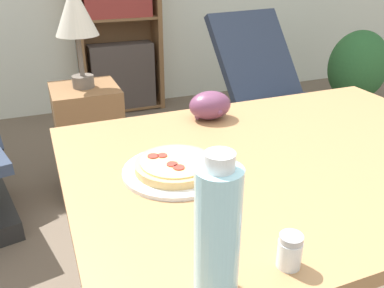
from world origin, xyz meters
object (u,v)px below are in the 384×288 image
at_px(grape_bunch, 211,105).
at_px(salt_shaker, 290,251).
at_px(pizza_on_plate, 176,168).
at_px(side_table, 90,140).
at_px(drink_bottle, 217,232).
at_px(table_lamp, 75,15).
at_px(bookshelf, 118,26).
at_px(potted_plant_floor, 357,71).
at_px(lounge_chair_far, 268,109).

distance_m(grape_bunch, salt_shaker, 0.70).
distance_m(pizza_on_plate, side_table, 1.34).
relative_size(pizza_on_plate, side_table, 0.43).
bearing_deg(drink_bottle, side_table, 89.51).
xyz_separation_m(grape_bunch, table_lamp, (-0.28, 0.96, 0.18)).
bearing_deg(bookshelf, drink_bottle, -99.32).
relative_size(side_table, table_lamp, 1.20).
bearing_deg(potted_plant_floor, lounge_chair_far, -162.16).
xyz_separation_m(drink_bottle, salt_shaker, (0.14, 0.01, -0.09)).
height_order(salt_shaker, table_lamp, table_lamp).
height_order(grape_bunch, table_lamp, table_lamp).
bearing_deg(lounge_chair_far, table_lamp, 175.56).
xyz_separation_m(drink_bottle, side_table, (0.01, 1.65, -0.56)).
distance_m(salt_shaker, bookshelf, 2.89).
relative_size(lounge_chair_far, potted_plant_floor, 1.29).
height_order(salt_shaker, bookshelf, bookshelf).
bearing_deg(pizza_on_plate, side_table, 92.56).
relative_size(pizza_on_plate, bookshelf, 0.17).
distance_m(grape_bunch, side_table, 1.11).
bearing_deg(side_table, bookshelf, 69.58).
distance_m(bookshelf, potted_plant_floor, 1.97).
bearing_deg(pizza_on_plate, salt_shaker, -79.41).
bearing_deg(table_lamp, bookshelf, 69.58).
bearing_deg(drink_bottle, salt_shaker, 3.19).
height_order(grape_bunch, drink_bottle, drink_bottle).
distance_m(side_table, potted_plant_floor, 2.27).
xyz_separation_m(side_table, table_lamp, (0.00, -0.00, 0.66)).
xyz_separation_m(grape_bunch, drink_bottle, (-0.30, -0.69, 0.07)).
height_order(drink_bottle, lounge_chair_far, drink_bottle).
xyz_separation_m(lounge_chair_far, side_table, (-1.20, -0.10, 0.02)).
relative_size(side_table, potted_plant_floor, 0.88).
bearing_deg(salt_shaker, side_table, 94.45).
xyz_separation_m(drink_bottle, table_lamp, (0.01, 1.65, 0.10)).
height_order(grape_bunch, salt_shaker, grape_bunch).
bearing_deg(bookshelf, potted_plant_floor, -24.14).
xyz_separation_m(grape_bunch, side_table, (-0.28, 0.96, -0.49)).
xyz_separation_m(drink_bottle, potted_plant_floor, (2.25, 2.09, -0.50)).
relative_size(pizza_on_plate, salt_shaker, 4.11).
distance_m(side_table, table_lamp, 0.66).
bearing_deg(salt_shaker, pizza_on_plate, 100.59).
distance_m(grape_bunch, table_lamp, 1.02).
xyz_separation_m(bookshelf, side_table, (-0.46, -1.23, -0.40)).
distance_m(salt_shaker, potted_plant_floor, 2.99).
relative_size(drink_bottle, side_table, 0.41).
bearing_deg(bookshelf, salt_shaker, -96.58).
height_order(bookshelf, side_table, bookshelf).
bearing_deg(pizza_on_plate, table_lamp, 92.56).
height_order(grape_bunch, lounge_chair_far, lounge_chair_far).
bearing_deg(grape_bunch, table_lamp, 106.55).
relative_size(bookshelf, table_lamp, 3.02).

